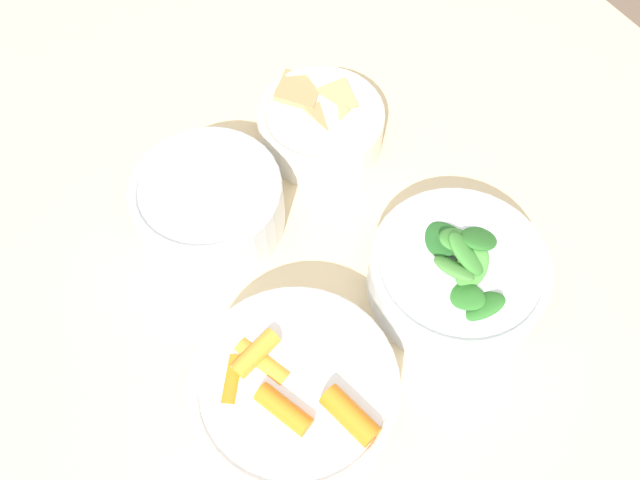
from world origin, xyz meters
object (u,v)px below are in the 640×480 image
Objects in this scene: bowl_carrots at (294,390)px; bowl_beans_hotdog at (211,207)px; bowl_cookies at (321,123)px; bowl_greens at (457,272)px.

bowl_carrots is 1.18× the size of bowl_beans_hotdog.
bowl_beans_hotdog is 1.03× the size of bowl_cookies.
bowl_beans_hotdog is (0.19, 0.18, 0.00)m from bowl_greens.
bowl_carrots is at bearing 174.61° from bowl_beans_hotdog.
bowl_cookies is at bearing -34.75° from bowl_carrots.
bowl_beans_hotdog is at bearing 42.49° from bowl_greens.
bowl_beans_hotdog is 0.17m from bowl_cookies.
bowl_beans_hotdog reaches higher than bowl_cookies.
bowl_cookies is (0.24, 0.02, -0.00)m from bowl_greens.
bowl_greens is 1.13× the size of bowl_beans_hotdog.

